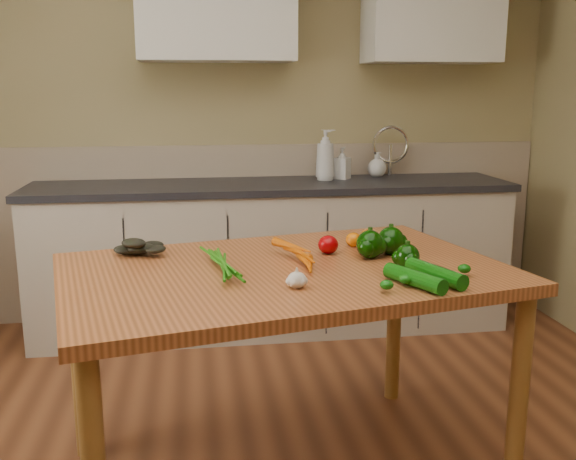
# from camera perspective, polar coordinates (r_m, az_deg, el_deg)

# --- Properties ---
(room) EXTENTS (4.04, 5.04, 2.64)m
(room) POSITION_cam_1_polar(r_m,az_deg,el_deg) (1.77, 0.06, 6.29)
(room) COLOR brown
(room) RESTS_ON ground
(counter_run) EXTENTS (2.84, 0.64, 1.14)m
(counter_run) POSITION_cam_1_polar(r_m,az_deg,el_deg) (3.91, -1.27, -2.18)
(counter_run) COLOR #B2A594
(counter_run) RESTS_ON ground
(upper_cabinets) EXTENTS (2.15, 0.35, 0.70)m
(upper_cabinets) POSITION_cam_1_polar(r_m,az_deg,el_deg) (4.00, 2.91, 19.69)
(upper_cabinets) COLOR silver
(upper_cabinets) RESTS_ON room
(table) EXTENTS (1.70, 1.28, 0.82)m
(table) POSITION_cam_1_polar(r_m,az_deg,el_deg) (2.29, -0.31, -5.53)
(table) COLOR #AA5C31
(table) RESTS_ON ground
(soap_bottle_a) EXTENTS (0.12, 0.12, 0.31)m
(soap_bottle_a) POSITION_cam_1_polar(r_m,az_deg,el_deg) (3.91, 3.33, 6.68)
(soap_bottle_a) COLOR silver
(soap_bottle_a) RESTS_ON counter_run
(soap_bottle_b) EXTENTS (0.12, 0.12, 0.19)m
(soap_bottle_b) POSITION_cam_1_polar(r_m,az_deg,el_deg) (3.98, 4.82, 5.94)
(soap_bottle_b) COLOR silver
(soap_bottle_b) RESTS_ON counter_run
(soap_bottle_c) EXTENTS (0.17, 0.17, 0.15)m
(soap_bottle_c) POSITION_cam_1_polar(r_m,az_deg,el_deg) (4.13, 7.91, 5.80)
(soap_bottle_c) COLOR silver
(soap_bottle_c) RESTS_ON counter_run
(carrot_bunch) EXTENTS (0.32, 0.27, 0.08)m
(carrot_bunch) POSITION_cam_1_polar(r_m,az_deg,el_deg) (2.28, -1.08, -2.28)
(carrot_bunch) COLOR #D25A04
(carrot_bunch) RESTS_ON table
(leafy_greens) EXTENTS (0.22, 0.20, 0.11)m
(leafy_greens) POSITION_cam_1_polar(r_m,az_deg,el_deg) (2.48, -13.41, -1.01)
(leafy_greens) COLOR black
(leafy_greens) RESTS_ON table
(garlic_bulb) EXTENTS (0.06, 0.06, 0.05)m
(garlic_bulb) POSITION_cam_1_polar(r_m,az_deg,el_deg) (2.03, 0.78, -4.46)
(garlic_bulb) COLOR beige
(garlic_bulb) RESTS_ON table
(pepper_a) EXTENTS (0.10, 0.10, 0.10)m
(pepper_a) POSITION_cam_1_polar(r_m,az_deg,el_deg) (2.40, 7.30, -1.28)
(pepper_a) COLOR black
(pepper_a) RESTS_ON table
(pepper_b) EXTENTS (0.10, 0.10, 0.10)m
(pepper_b) POSITION_cam_1_polar(r_m,az_deg,el_deg) (2.47, 9.12, -0.95)
(pepper_b) COLOR black
(pepper_b) RESTS_ON table
(pepper_c) EXTENTS (0.09, 0.09, 0.09)m
(pepper_c) POSITION_cam_1_polar(r_m,az_deg,el_deg) (2.28, 10.55, -2.35)
(pepper_c) COLOR black
(pepper_c) RESTS_ON table
(tomato_a) EXTENTS (0.08, 0.08, 0.07)m
(tomato_a) POSITION_cam_1_polar(r_m,az_deg,el_deg) (2.45, 3.59, -1.31)
(tomato_a) COLOR #960206
(tomato_a) RESTS_ON table
(tomato_b) EXTENTS (0.06, 0.06, 0.06)m
(tomato_b) POSITION_cam_1_polar(r_m,az_deg,el_deg) (2.57, 5.84, -0.86)
(tomato_b) COLOR #DF6405
(tomato_b) RESTS_ON table
(tomato_c) EXTENTS (0.07, 0.07, 0.07)m
(tomato_c) POSITION_cam_1_polar(r_m,az_deg,el_deg) (2.59, 7.14, -0.69)
(tomato_c) COLOR #DF6405
(tomato_c) RESTS_ON table
(zucchini_a) EXTENTS (0.14, 0.25, 0.05)m
(zucchini_a) POSITION_cam_1_polar(r_m,az_deg,el_deg) (2.15, 12.99, -3.79)
(zucchini_a) COLOR #084907
(zucchini_a) RESTS_ON table
(zucchini_b) EXTENTS (0.15, 0.24, 0.05)m
(zucchini_b) POSITION_cam_1_polar(r_m,az_deg,el_deg) (2.08, 11.19, -4.26)
(zucchini_b) COLOR #084907
(zucchini_b) RESTS_ON table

